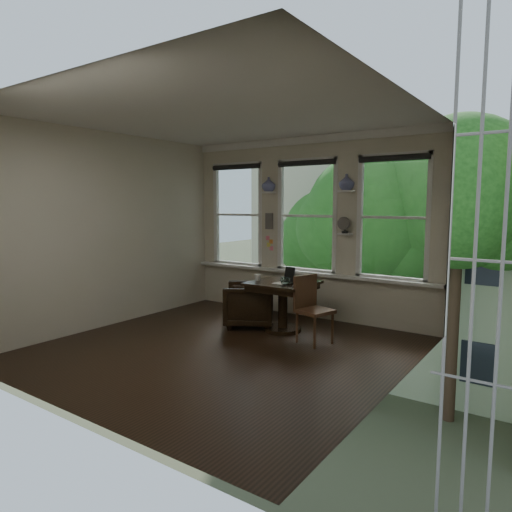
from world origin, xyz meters
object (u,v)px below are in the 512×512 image
Objects in this scene: table at (283,306)px; side_chair_right at (315,310)px; laptop at (287,282)px; armchair_left at (248,305)px; mug at (258,277)px.

table is 0.98× the size of side_chair_right.
table is 2.82× the size of laptop.
laptop is (0.67, 0.04, 0.42)m from armchair_left.
laptop is (0.08, -0.02, 0.39)m from table.
armchair_left is at bearing -173.98° from table.
mug is (0.22, -0.07, 0.46)m from armchair_left.
side_chair_right is (0.68, -0.27, 0.09)m from table.
mug is (-1.05, 0.14, 0.34)m from side_chair_right.
table is 1.21× the size of armchair_left.
laptop is 3.13× the size of mug.
table is 0.74m from side_chair_right.
table is at bearing -172.30° from laptop.
laptop is at bearing 84.32° from side_chair_right.
side_chair_right is 9.00× the size of mug.
armchair_left is 1.29m from side_chair_right.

